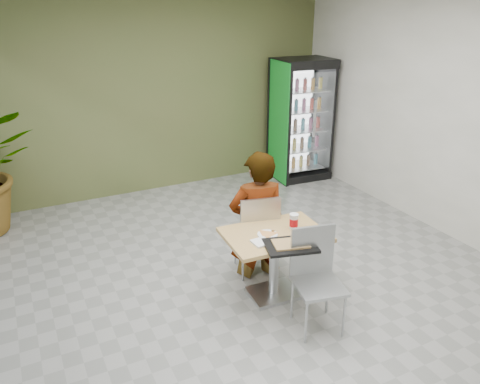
{
  "coord_description": "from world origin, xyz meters",
  "views": [
    {
      "loc": [
        -2.05,
        -3.69,
        2.97
      ],
      "look_at": [
        0.08,
        0.55,
        1.0
      ],
      "focal_mm": 35.0,
      "sensor_mm": 36.0,
      "label": 1
    }
  ],
  "objects_px": {
    "chair_near": "(315,270)",
    "seated_woman": "(257,227)",
    "cafeteria_tray": "(291,246)",
    "beverage_fridge": "(301,120)",
    "chair_far": "(258,229)",
    "soda_cup": "(294,222)",
    "dining_table": "(274,251)"
  },
  "relations": [
    {
      "from": "chair_near",
      "to": "seated_woman",
      "type": "relative_size",
      "value": 0.56
    },
    {
      "from": "chair_near",
      "to": "cafeteria_tray",
      "type": "height_order",
      "value": "chair_near"
    },
    {
      "from": "beverage_fridge",
      "to": "chair_far",
      "type": "bearing_deg",
      "value": -127.11
    },
    {
      "from": "soda_cup",
      "to": "cafeteria_tray",
      "type": "distance_m",
      "value": 0.41
    },
    {
      "from": "cafeteria_tray",
      "to": "chair_near",
      "type": "bearing_deg",
      "value": -58.29
    },
    {
      "from": "seated_woman",
      "to": "chair_near",
      "type": "bearing_deg",
      "value": 106.84
    },
    {
      "from": "seated_woman",
      "to": "cafeteria_tray",
      "type": "xyz_separation_m",
      "value": [
        -0.07,
        -0.8,
        0.18
      ]
    },
    {
      "from": "chair_far",
      "to": "beverage_fridge",
      "type": "distance_m",
      "value": 3.41
    },
    {
      "from": "cafeteria_tray",
      "to": "soda_cup",
      "type": "bearing_deg",
      "value": 53.34
    },
    {
      "from": "dining_table",
      "to": "soda_cup",
      "type": "height_order",
      "value": "soda_cup"
    },
    {
      "from": "chair_far",
      "to": "chair_near",
      "type": "height_order",
      "value": "chair_far"
    },
    {
      "from": "soda_cup",
      "to": "beverage_fridge",
      "type": "relative_size",
      "value": 0.08
    },
    {
      "from": "seated_woman",
      "to": "soda_cup",
      "type": "xyz_separation_m",
      "value": [
        0.17,
        -0.48,
        0.24
      ]
    },
    {
      "from": "cafeteria_tray",
      "to": "beverage_fridge",
      "type": "relative_size",
      "value": 0.24
    },
    {
      "from": "chair_far",
      "to": "cafeteria_tray",
      "type": "xyz_separation_m",
      "value": [
        -0.05,
        -0.75,
        0.18
      ]
    },
    {
      "from": "dining_table",
      "to": "soda_cup",
      "type": "bearing_deg",
      "value": 0.43
    },
    {
      "from": "cafeteria_tray",
      "to": "beverage_fridge",
      "type": "bearing_deg",
      "value": 55.18
    },
    {
      "from": "seated_woman",
      "to": "beverage_fridge",
      "type": "relative_size",
      "value": 0.86
    },
    {
      "from": "dining_table",
      "to": "cafeteria_tray",
      "type": "height_order",
      "value": "cafeteria_tray"
    },
    {
      "from": "beverage_fridge",
      "to": "cafeteria_tray",
      "type": "bearing_deg",
      "value": -120.54
    },
    {
      "from": "chair_far",
      "to": "seated_woman",
      "type": "height_order",
      "value": "seated_woman"
    },
    {
      "from": "chair_far",
      "to": "cafeteria_tray",
      "type": "relative_size",
      "value": 2.04
    },
    {
      "from": "dining_table",
      "to": "chair_near",
      "type": "xyz_separation_m",
      "value": [
        0.13,
        -0.55,
        0.05
      ]
    },
    {
      "from": "cafeteria_tray",
      "to": "dining_table",
      "type": "bearing_deg",
      "value": 87.29
    },
    {
      "from": "dining_table",
      "to": "cafeteria_tray",
      "type": "xyz_separation_m",
      "value": [
        -0.02,
        -0.32,
        0.23
      ]
    },
    {
      "from": "dining_table",
      "to": "chair_near",
      "type": "distance_m",
      "value": 0.57
    },
    {
      "from": "chair_far",
      "to": "chair_near",
      "type": "relative_size",
      "value": 1.01
    },
    {
      "from": "dining_table",
      "to": "soda_cup",
      "type": "relative_size",
      "value": 6.48
    },
    {
      "from": "chair_near",
      "to": "seated_woman",
      "type": "bearing_deg",
      "value": 106.47
    },
    {
      "from": "dining_table",
      "to": "chair_far",
      "type": "bearing_deg",
      "value": 85.32
    },
    {
      "from": "cafeteria_tray",
      "to": "beverage_fridge",
      "type": "distance_m",
      "value": 4.01
    },
    {
      "from": "chair_far",
      "to": "beverage_fridge",
      "type": "bearing_deg",
      "value": -118.29
    }
  ]
}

